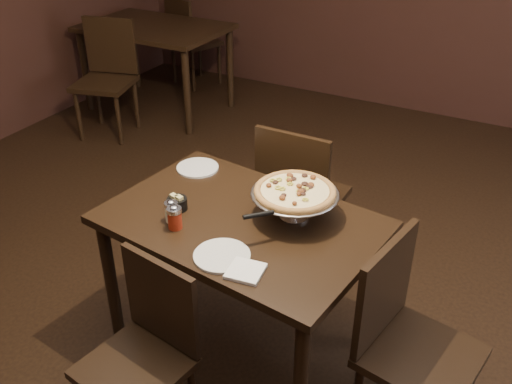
% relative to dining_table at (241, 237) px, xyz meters
% --- Properties ---
extents(room, '(6.04, 7.04, 2.84)m').
position_rel_dining_table_xyz_m(room, '(0.04, -0.04, 0.75)').
color(room, black).
rests_on(room, ground).
extents(dining_table, '(1.28, 0.94, 0.75)m').
position_rel_dining_table_xyz_m(dining_table, '(0.00, 0.00, 0.00)').
color(dining_table, black).
rests_on(dining_table, ground).
extents(background_table, '(1.28, 0.85, 0.80)m').
position_rel_dining_table_xyz_m(background_table, '(-2.22, 2.31, 0.04)').
color(background_table, black).
rests_on(background_table, ground).
extents(pizza_stand, '(0.39, 0.39, 0.16)m').
position_rel_dining_table_xyz_m(pizza_stand, '(0.20, 0.13, 0.23)').
color(pizza_stand, silver).
rests_on(pizza_stand, dining_table).
extents(parmesan_shaker, '(0.06, 0.06, 0.11)m').
position_rel_dining_table_xyz_m(parmesan_shaker, '(-0.26, -0.16, 0.15)').
color(parmesan_shaker, '#F0EABB').
rests_on(parmesan_shaker, dining_table).
extents(pepper_flake_shaker, '(0.06, 0.06, 0.11)m').
position_rel_dining_table_xyz_m(pepper_flake_shaker, '(-0.21, -0.20, 0.15)').
color(pepper_flake_shaker, maroon).
rests_on(pepper_flake_shaker, dining_table).
extents(packet_caddy, '(0.09, 0.09, 0.07)m').
position_rel_dining_table_xyz_m(packet_caddy, '(-0.29, -0.07, 0.13)').
color(packet_caddy, black).
rests_on(packet_caddy, dining_table).
extents(napkin_stack, '(0.15, 0.15, 0.01)m').
position_rel_dining_table_xyz_m(napkin_stack, '(0.20, -0.32, 0.11)').
color(napkin_stack, white).
rests_on(napkin_stack, dining_table).
extents(plate_left, '(0.21, 0.21, 0.01)m').
position_rel_dining_table_xyz_m(plate_left, '(-0.43, 0.30, 0.10)').
color(plate_left, silver).
rests_on(plate_left, dining_table).
extents(plate_near, '(0.23, 0.23, 0.01)m').
position_rel_dining_table_xyz_m(plate_near, '(0.07, -0.28, 0.10)').
color(plate_near, silver).
rests_on(plate_near, dining_table).
extents(serving_spatula, '(0.17, 0.17, 0.02)m').
position_rel_dining_table_xyz_m(serving_spatula, '(0.15, -0.11, 0.23)').
color(serving_spatula, silver).
rests_on(serving_spatula, pizza_stand).
extents(chair_far, '(0.43, 0.43, 0.91)m').
position_rel_dining_table_xyz_m(chair_far, '(-0.03, 0.71, -0.15)').
color(chair_far, black).
rests_on(chair_far, ground).
extents(chair_near, '(0.44, 0.44, 0.81)m').
position_rel_dining_table_xyz_m(chair_near, '(-0.10, -0.60, -0.20)').
color(chair_near, black).
rests_on(chair_near, ground).
extents(chair_side, '(0.49, 0.49, 0.90)m').
position_rel_dining_table_xyz_m(chair_side, '(0.80, -0.09, -0.16)').
color(chair_side, black).
rests_on(chair_side, ground).
extents(bg_chair_far, '(0.55, 0.55, 0.91)m').
position_rel_dining_table_xyz_m(bg_chair_far, '(-2.33, 3.00, -0.15)').
color(bg_chair_far, black).
rests_on(bg_chair_far, ground).
extents(bg_chair_near, '(0.56, 0.56, 0.97)m').
position_rel_dining_table_xyz_m(bg_chair_near, '(-2.28, 1.69, -0.12)').
color(bg_chair_near, black).
rests_on(bg_chair_near, ground).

